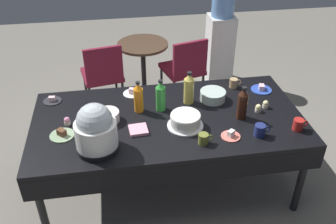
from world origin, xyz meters
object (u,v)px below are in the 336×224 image
potluck_table (168,123)px  soda_bottle_ginger_ale (189,89)px  cupcake_mint (67,121)px  coffee_mug_red (299,125)px  dessert_plate_charcoal (52,100)px  dessert_plate_coral (231,135)px  ceramic_snack_bowl (107,116)px  round_cafe_table (143,61)px  glass_salad_bowl (213,96)px  dessert_plate_white (133,93)px  soda_bottle_cola (242,104)px  cupcake_cocoa (266,104)px  dessert_plate_cobalt (261,89)px  maroon_chair_right (185,67)px  cupcake_rose (86,113)px  cupcake_vanilla (258,108)px  maroon_chair_left (103,73)px  water_cooler (220,39)px  frosted_layer_cake (185,121)px  soda_bottle_lime_soda (161,96)px  coffee_mug_tan (234,83)px  slow_cooker (96,130)px  dessert_plate_sage (62,134)px  coffee_mug_olive (204,139)px  soda_bottle_orange_juice (138,98)px  coffee_mug_navy (260,130)px

potluck_table → soda_bottle_ginger_ale: size_ratio=7.55×
cupcake_mint → coffee_mug_red: (1.78, -0.35, 0.01)m
dessert_plate_charcoal → coffee_mug_red: 2.06m
dessert_plate_coral → dessert_plate_charcoal: dessert_plate_coral is taller
soda_bottle_ginger_ale → coffee_mug_red: 0.93m
ceramic_snack_bowl → round_cafe_table: bearing=74.4°
potluck_table → glass_salad_bowl: glass_salad_bowl is taller
dessert_plate_white → soda_bottle_cola: size_ratio=0.60×
cupcake_cocoa → dessert_plate_cobalt: bearing=75.5°
cupcake_mint → soda_bottle_ginger_ale: 1.04m
soda_bottle_cola → maroon_chair_right: soda_bottle_cola is taller
potluck_table → maroon_chair_right: (0.42, 1.37, -0.20)m
coffee_mug_red → cupcake_rose: bearing=165.0°
cupcake_cocoa → cupcake_vanilla: bearing=-150.4°
dessert_plate_charcoal → cupcake_mint: cupcake_mint is taller
dessert_plate_charcoal → maroon_chair_left: maroon_chair_left is taller
coffee_mug_red → ceramic_snack_bowl: bearing=166.5°
dessert_plate_coral → water_cooler: 2.27m
frosted_layer_cake → dessert_plate_coral: (0.31, -0.19, -0.04)m
soda_bottle_lime_soda → maroon_chair_left: size_ratio=0.33×
dessert_plate_cobalt → soda_bottle_cola: (-0.33, -0.40, 0.12)m
coffee_mug_red → coffee_mug_tan: (-0.30, 0.71, -0.00)m
glass_salad_bowl → maroon_chair_left: bearing=129.7°
glass_salad_bowl → maroon_chair_left: size_ratio=0.26×
frosted_layer_cake → cupcake_cocoa: frosted_layer_cake is taller
dessert_plate_coral → water_cooler: (0.55, 2.20, -0.17)m
dessert_plate_charcoal → glass_salad_bowl: bearing=-7.9°
slow_cooker → water_cooler: (1.54, 2.18, -0.33)m
potluck_table → water_cooler: bearing=62.3°
dessert_plate_sage → coffee_mug_olive: coffee_mug_olive is taller
coffee_mug_red → water_cooler: size_ratio=0.10×
soda_bottle_orange_juice → coffee_mug_red: bearing=-20.9°
dessert_plate_cobalt → coffee_mug_tan: 0.25m
soda_bottle_cola → coffee_mug_navy: (0.07, -0.25, -0.08)m
coffee_mug_red → dessert_plate_sage: bearing=173.6°
cupcake_mint → coffee_mug_olive: bearing=-21.7°
glass_salad_bowl → ceramic_snack_bowl: bearing=-169.0°
dessert_plate_cobalt → maroon_chair_left: bearing=143.5°
potluck_table → cupcake_vanilla: cupcake_vanilla is taller
dessert_plate_white → dessert_plate_charcoal: bearing=-178.7°
glass_salad_bowl → cupcake_rose: 1.09m
soda_bottle_lime_soda → maroon_chair_right: 1.38m
soda_bottle_cola → frosted_layer_cake: bearing=-174.2°
dessert_plate_coral → dessert_plate_cobalt: dessert_plate_coral is taller
cupcake_cocoa → coffee_mug_olive: 0.74m
slow_cooker → cupcake_vanilla: bearing=12.1°
cupcake_rose → potluck_table: bearing=-9.8°
slow_cooker → dessert_plate_white: size_ratio=2.20×
cupcake_rose → maroon_chair_right: (1.08, 1.26, -0.29)m
dessert_plate_white → maroon_chair_right: maroon_chair_right is taller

